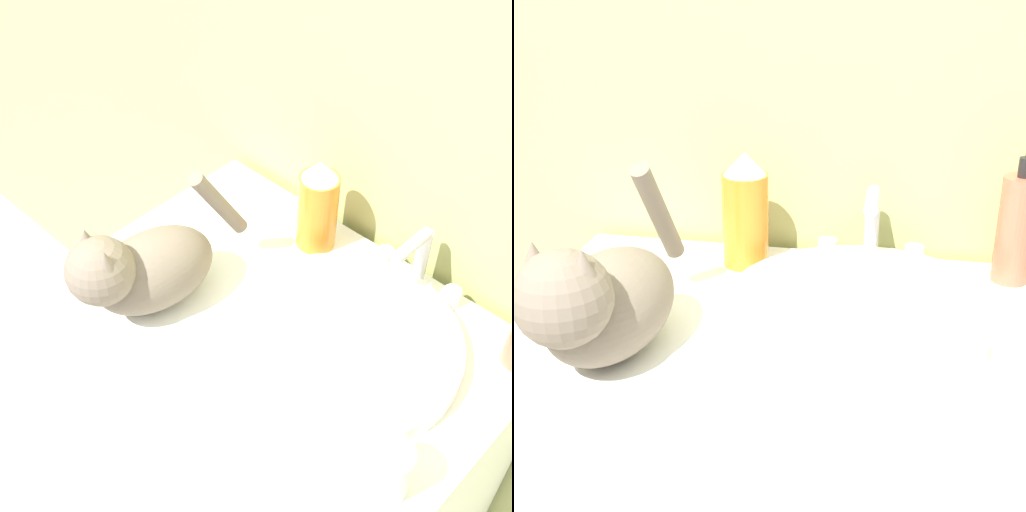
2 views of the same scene
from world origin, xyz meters
TOP-DOWN VIEW (x-y plane):
  - wall_back at (0.00, 0.58)m, footprint 6.00×0.05m
  - vanity_cabinet at (0.00, 0.27)m, footprint 0.77×0.55m
  - sink_basin at (0.11, 0.29)m, footprint 0.39×0.39m
  - faucet at (0.11, 0.49)m, footprint 0.18×0.11m
  - cat at (-0.20, 0.13)m, footprint 0.17×0.36m
  - spray_bottle at (-0.09, 0.45)m, footprint 0.08×0.08m
  - cup at (0.31, 0.14)m, footprint 0.07×0.07m

SIDE VIEW (x-z plane):
  - vanity_cabinet at x=0.00m, z-range 0.00..0.92m
  - sink_basin at x=0.11m, z-range 0.92..0.96m
  - cup at x=0.31m, z-range 0.92..1.01m
  - faucet at x=0.11m, z-range 0.91..1.05m
  - cat at x=-0.20m, z-range 0.89..1.12m
  - spray_bottle at x=-0.09m, z-range 0.92..1.11m
  - wall_back at x=0.00m, z-range 0.00..2.50m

